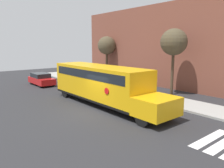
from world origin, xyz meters
TOP-DOWN VIEW (x-y plane):
  - ground_plane at (0.00, 0.00)m, footprint 60.00×60.00m
  - sidewalk_strip at (0.00, 6.50)m, footprint 44.00×3.00m
  - building_backdrop at (0.00, 13.00)m, footprint 32.00×4.00m
  - school_bus at (-1.12, 1.72)m, footprint 11.60×2.57m
  - parked_car at (-12.34, 1.33)m, footprint 4.15×1.73m
  - tree_near_sidewalk at (0.29, 8.84)m, footprint 2.43×2.43m
  - tree_far_sidewalk at (-11.15, 10.09)m, footprint 2.43×2.43m

SIDE VIEW (x-z plane):
  - ground_plane at x=0.00m, z-range 0.00..0.00m
  - sidewalk_strip at x=0.00m, z-range 0.00..0.15m
  - parked_car at x=-12.34m, z-range 0.00..1.39m
  - school_bus at x=-1.12m, z-range 0.23..3.23m
  - building_backdrop at x=0.00m, z-range 0.00..9.00m
  - tree_far_sidewalk at x=-11.15m, z-range 1.61..7.39m
  - tree_near_sidewalk at x=0.29m, z-range 1.78..7.87m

